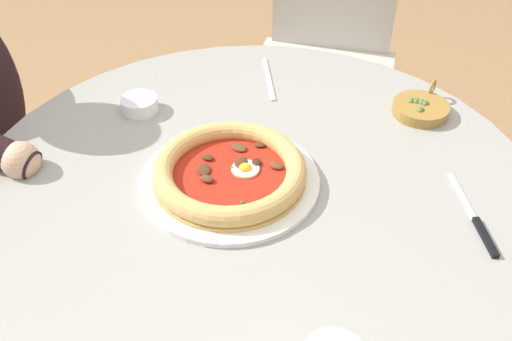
% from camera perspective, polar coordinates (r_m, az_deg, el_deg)
% --- Properties ---
extents(dining_table, '(1.02, 1.02, 0.72)m').
position_cam_1_polar(dining_table, '(1.09, -0.19, -6.64)').
color(dining_table, '#999993').
rests_on(dining_table, ground).
extents(pizza_on_plate, '(0.31, 0.31, 0.05)m').
position_cam_1_polar(pizza_on_plate, '(0.98, -2.66, -0.27)').
color(pizza_on_plate, white).
rests_on(pizza_on_plate, dining_table).
extents(steak_knife, '(0.18, 0.10, 0.01)m').
position_cam_1_polar(steak_knife, '(0.98, 21.52, -5.09)').
color(steak_knife, silver).
rests_on(steak_knife, dining_table).
extents(ramekin_capers, '(0.07, 0.07, 0.03)m').
position_cam_1_polar(ramekin_capers, '(1.18, -11.68, 6.60)').
color(ramekin_capers, white).
rests_on(ramekin_capers, dining_table).
extents(olive_pan, '(0.14, 0.11, 0.05)m').
position_cam_1_polar(olive_pan, '(1.20, 16.28, 6.07)').
color(olive_pan, olive).
rests_on(olive_pan, dining_table).
extents(fork_utensil, '(0.16, 0.10, 0.00)m').
position_cam_1_polar(fork_utensil, '(1.28, 1.29, 9.29)').
color(fork_utensil, '#BCBCC1').
rests_on(fork_utensil, dining_table).
extents(cafe_chair_spare_far, '(0.50, 0.50, 0.88)m').
position_cam_1_polar(cafe_chair_spare_far, '(1.83, 7.03, 12.32)').
color(cafe_chair_spare_far, beige).
rests_on(cafe_chair_spare_far, ground).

